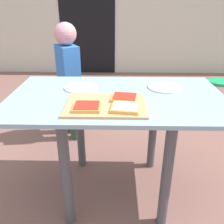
{
  "coord_description": "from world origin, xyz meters",
  "views": [
    {
      "loc": [
        -0.0,
        -1.28,
        1.2
      ],
      "look_at": [
        -0.03,
        0.0,
        0.59
      ],
      "focal_mm": 38.75,
      "sensor_mm": 36.0,
      "label": 1
    }
  ],
  "objects": [
    {
      "name": "pizza_slice_near_left",
      "position": [
        -0.15,
        -0.21,
        0.72
      ],
      "size": [
        0.13,
        0.12,
        0.02
      ],
      "color": "#E3A852",
      "rests_on": "cutting_board"
    },
    {
      "name": "garden_hose_coil",
      "position": [
        1.59,
        2.33,
        0.02
      ],
      "size": [
        0.37,
        0.37,
        0.04
      ],
      "primitive_type": "cylinder",
      "color": "#1DAC61",
      "rests_on": "ground"
    },
    {
      "name": "dining_table",
      "position": [
        0.0,
        0.0,
        0.58
      ],
      "size": [
        1.23,
        0.71,
        0.7
      ],
      "color": "#8EADBD",
      "rests_on": "ground"
    },
    {
      "name": "plate_white_right",
      "position": [
        0.29,
        0.13,
        0.7
      ],
      "size": [
        0.21,
        0.21,
        0.01
      ],
      "primitive_type": "cylinder",
      "color": "silver",
      "rests_on": "dining_table"
    },
    {
      "name": "ground_plane",
      "position": [
        0.0,
        0.0,
        0.0
      ],
      "size": [
        16.0,
        16.0,
        0.0
      ],
      "primitive_type": "plane",
      "color": "#80564C"
    },
    {
      "name": "pizza_slice_near_right",
      "position": [
        0.04,
        -0.21,
        0.72
      ],
      "size": [
        0.15,
        0.14,
        0.02
      ],
      "color": "#E3A852",
      "rests_on": "cutting_board"
    },
    {
      "name": "cutting_board",
      "position": [
        -0.06,
        -0.15,
        0.7
      ],
      "size": [
        0.41,
        0.31,
        0.01
      ],
      "primitive_type": "cube",
      "color": "tan",
      "rests_on": "dining_table"
    },
    {
      "name": "child_left",
      "position": [
        -0.42,
        0.73,
        0.6
      ],
      "size": [
        0.24,
        0.28,
        1.03
      ],
      "color": "#31493A",
      "rests_on": "ground"
    },
    {
      "name": "house_door",
      "position": [
        -0.49,
        2.88,
        1.0
      ],
      "size": [
        0.9,
        0.02,
        2.0
      ],
      "primitive_type": "cube",
      "color": "black",
      "rests_on": "ground"
    },
    {
      "name": "pizza_slice_far_right",
      "position": [
        0.04,
        -0.08,
        0.72
      ],
      "size": [
        0.15,
        0.14,
        0.02
      ],
      "color": "#E3A852",
      "rests_on": "cutting_board"
    },
    {
      "name": "plate_white_left",
      "position": [
        -0.22,
        0.12,
        0.7
      ],
      "size": [
        0.21,
        0.21,
        0.01
      ],
      "primitive_type": "cylinder",
      "color": "white",
      "rests_on": "dining_table"
    }
  ]
}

